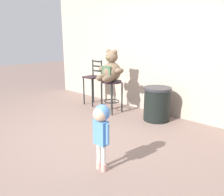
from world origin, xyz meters
TOP-DOWN VIEW (x-y plane):
  - ground_plane at (0.00, 0.00)m, footprint 24.00×24.00m
  - building_wall at (0.00, 2.19)m, footprint 6.59×0.30m
  - bar_stool_with_teddy at (-0.57, 1.37)m, footprint 0.42×0.42m
  - teddy_bear at (-0.57, 1.34)m, footprint 0.63×0.56m
  - child_walking at (0.92, -0.38)m, footprint 0.26×0.21m
  - trash_bin at (0.44, 1.61)m, footprint 0.54×0.54m
  - bar_chair_empty at (-1.33, 1.52)m, footprint 0.37×0.37m

SIDE VIEW (x-z plane):
  - ground_plane at x=0.00m, z-range 0.00..0.00m
  - trash_bin at x=0.44m, z-range 0.00..0.67m
  - bar_stool_with_teddy at x=-0.57m, z-range 0.16..0.87m
  - child_walking at x=0.92m, z-range 0.19..1.02m
  - bar_chair_empty at x=-1.33m, z-range 0.08..1.17m
  - teddy_bear at x=-0.57m, z-range 0.62..1.29m
  - building_wall at x=0.00m, z-range 0.00..3.91m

